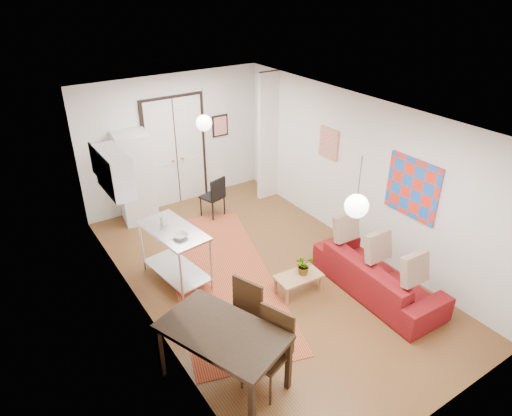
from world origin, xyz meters
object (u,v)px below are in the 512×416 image
sofa (378,275)px  dining_chair_near (233,312)px  dining_chair_far (261,343)px  coffee_table (299,278)px  kitchen_counter (175,247)px  dining_table (222,336)px  fridge (135,178)px  black_side_chair (210,192)px

sofa → dining_chair_near: size_ratio=2.13×
dining_chair_far → coffee_table: bearing=106.0°
coffee_table → kitchen_counter: bearing=136.9°
dining_table → fridge: bearing=82.0°
sofa → black_side_chair: black_side_chair is taller
dining_table → black_side_chair: black_side_chair is taller
dining_chair_near → coffee_table: bearing=85.7°
kitchen_counter → dining_table: size_ratio=0.77×
sofa → black_side_chair: size_ratio=2.52×
kitchen_counter → dining_table: kitchen_counter is taller
fridge → dining_chair_far: 5.07m
dining_chair_near → black_side_chair: size_ratio=1.18×
kitchen_counter → dining_table: 2.41m
sofa → kitchen_counter: (-2.63, 2.15, 0.33)m
coffee_table → kitchen_counter: 2.14m
sofa → dining_chair_far: bearing=101.7°
sofa → dining_chair_near: 2.65m
dining_chair_near → sofa: bearing=63.4°
fridge → sofa: bearing=-54.6°
sofa → fridge: size_ratio=1.20×
coffee_table → fridge: size_ratio=0.41×
sofa → fridge: bearing=29.2°
coffee_table → dining_chair_near: bearing=-162.9°
black_side_chair → coffee_table: bearing=71.4°
dining_table → dining_chair_near: bearing=47.2°
dining_table → dining_chair_near: dining_chair_near is taller
coffee_table → black_side_chair: bearing=88.2°
coffee_table → sofa: bearing=-33.1°
kitchen_counter → fridge: bearing=76.1°
dining_table → sofa: bearing=4.1°
dining_table → dining_chair_far: dining_chair_far is taller
dining_chair_far → black_side_chair: dining_chair_far is taller
coffee_table → kitchen_counter: (-1.53, 1.44, 0.38)m
sofa → fridge: 5.21m
sofa → fridge: fridge is taller
coffee_table → dining_chair_near: size_ratio=0.73×
kitchen_counter → black_side_chair: kitchen_counter is taller
kitchen_counter → dining_chair_far: bearing=-97.9°
coffee_table → dining_chair_far: size_ratio=0.73×
coffee_table → dining_chair_far: (-1.53, -1.17, 0.34)m
dining_table → dining_chair_far: bearing=-29.2°
sofa → dining_chair_near: bearing=86.5°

